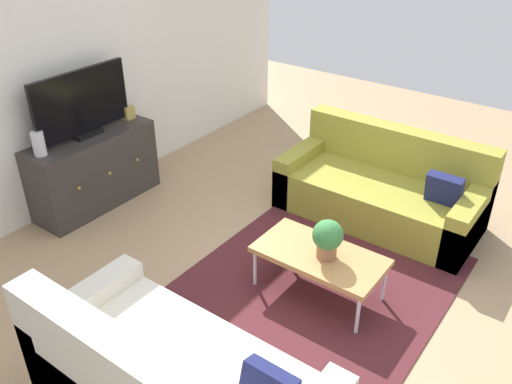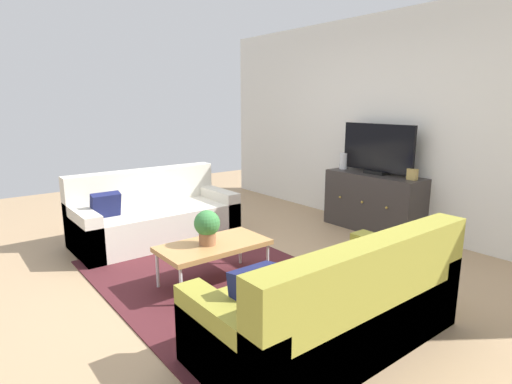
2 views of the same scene
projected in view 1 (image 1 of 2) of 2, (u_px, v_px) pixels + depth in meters
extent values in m
plane|color=tan|center=(290.00, 287.00, 4.28)|extent=(10.00, 10.00, 0.00)
cube|color=silver|center=(61.00, 65.00, 4.91)|extent=(6.40, 0.12, 2.70)
cube|color=#4C1E23|center=(306.00, 294.00, 4.20)|extent=(2.50, 1.90, 0.01)
cube|color=beige|center=(89.00, 321.00, 3.59)|extent=(0.87, 0.18, 0.52)
cube|color=olive|center=(378.00, 200.00, 5.07)|extent=(0.87, 1.84, 0.40)
cube|color=olive|center=(396.00, 167.00, 5.20)|extent=(0.20, 1.84, 0.81)
cube|color=olive|center=(304.00, 170.00, 5.47)|extent=(0.87, 0.18, 0.52)
cube|color=olive|center=(468.00, 223.00, 4.62)|extent=(0.87, 0.18, 0.52)
cube|color=#191E4C|center=(444.00, 191.00, 4.57)|extent=(0.15, 0.30, 0.31)
cube|color=#B7844C|center=(320.00, 256.00, 4.05)|extent=(0.51, 0.98, 0.04)
cylinder|color=silver|center=(358.00, 316.00, 3.77)|extent=(0.03, 0.03, 0.34)
cylinder|color=silver|center=(384.00, 283.00, 4.07)|extent=(0.03, 0.03, 0.34)
cylinder|color=silver|center=(255.00, 268.00, 4.23)|extent=(0.03, 0.03, 0.34)
cylinder|color=silver|center=(285.00, 242.00, 4.53)|extent=(0.03, 0.03, 0.34)
cylinder|color=#936042|center=(327.00, 251.00, 3.98)|extent=(0.15, 0.15, 0.11)
sphere|color=#387A3D|center=(328.00, 235.00, 3.91)|extent=(0.23, 0.23, 0.23)
cube|color=#332D2B|center=(94.00, 170.00, 5.24)|extent=(1.26, 0.44, 0.73)
sphere|color=#B79338|center=(79.00, 188.00, 4.85)|extent=(0.03, 0.03, 0.03)
sphere|color=#B79338|center=(110.00, 173.00, 5.10)|extent=(0.03, 0.03, 0.03)
sphere|color=#B79338|center=(137.00, 160.00, 5.35)|extent=(0.03, 0.03, 0.03)
cube|color=black|center=(87.00, 133.00, 5.06)|extent=(0.28, 0.16, 0.04)
cube|color=black|center=(81.00, 102.00, 4.90)|extent=(1.01, 0.04, 0.58)
cylinder|color=silver|center=(39.00, 144.00, 4.64)|extent=(0.11, 0.11, 0.22)
cube|color=tan|center=(129.00, 113.00, 5.38)|extent=(0.11, 0.07, 0.13)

